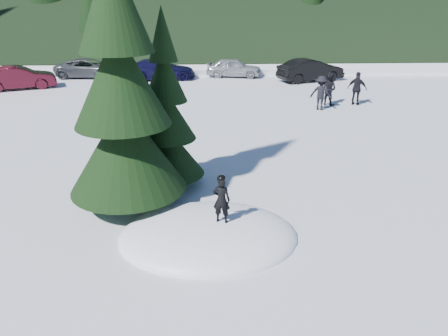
{
  "coord_description": "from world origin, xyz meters",
  "views": [
    {
      "loc": [
        -0.01,
        -9.46,
        5.72
      ],
      "look_at": [
        0.46,
        1.86,
        1.1
      ],
      "focal_mm": 35.0,
      "sensor_mm": 36.0,
      "label": 1
    }
  ],
  "objects_px": {
    "adult_1": "(357,89)",
    "adult_2": "(321,93)",
    "car_3": "(160,69)",
    "child_skier": "(222,200)",
    "spruce_short": "(167,121)",
    "car_4": "(234,68)",
    "car_2": "(90,68)",
    "car_1": "(19,78)",
    "adult_0": "(329,89)",
    "spruce_tall": "(121,91)",
    "car_5": "(311,70)"
  },
  "relations": [
    {
      "from": "car_1",
      "to": "car_5",
      "type": "relative_size",
      "value": 0.95
    },
    {
      "from": "spruce_tall",
      "to": "child_skier",
      "type": "height_order",
      "value": "spruce_tall"
    },
    {
      "from": "spruce_short",
      "to": "car_4",
      "type": "bearing_deg",
      "value": 80.21
    },
    {
      "from": "car_3",
      "to": "child_skier",
      "type": "bearing_deg",
      "value": -175.8
    },
    {
      "from": "child_skier",
      "to": "car_4",
      "type": "height_order",
      "value": "child_skier"
    },
    {
      "from": "adult_1",
      "to": "spruce_short",
      "type": "bearing_deg",
      "value": 81.19
    },
    {
      "from": "spruce_tall",
      "to": "spruce_short",
      "type": "relative_size",
      "value": 1.6
    },
    {
      "from": "car_4",
      "to": "car_5",
      "type": "relative_size",
      "value": 0.86
    },
    {
      "from": "car_3",
      "to": "car_5",
      "type": "xyz_separation_m",
      "value": [
        10.18,
        -1.0,
        0.05
      ]
    },
    {
      "from": "adult_1",
      "to": "car_1",
      "type": "distance_m",
      "value": 20.18
    },
    {
      "from": "adult_1",
      "to": "car_4",
      "type": "relative_size",
      "value": 0.46
    },
    {
      "from": "child_skier",
      "to": "adult_0",
      "type": "relative_size",
      "value": 0.68
    },
    {
      "from": "car_3",
      "to": "spruce_short",
      "type": "bearing_deg",
      "value": -178.93
    },
    {
      "from": "spruce_tall",
      "to": "adult_2",
      "type": "xyz_separation_m",
      "value": [
        8.06,
        10.54,
        -2.45
      ]
    },
    {
      "from": "spruce_short",
      "to": "car_2",
      "type": "xyz_separation_m",
      "value": [
        -6.98,
        18.8,
        -1.46
      ]
    },
    {
      "from": "spruce_short",
      "to": "car_2",
      "type": "height_order",
      "value": "spruce_short"
    },
    {
      "from": "car_2",
      "to": "car_4",
      "type": "relative_size",
      "value": 1.21
    },
    {
      "from": "child_skier",
      "to": "car_3",
      "type": "distance_m",
      "value": 21.33
    },
    {
      "from": "adult_0",
      "to": "adult_2",
      "type": "xyz_separation_m",
      "value": [
        -0.69,
        -1.04,
        0.02
      ]
    },
    {
      "from": "child_skier",
      "to": "adult_1",
      "type": "height_order",
      "value": "adult_1"
    },
    {
      "from": "spruce_tall",
      "to": "adult_1",
      "type": "distance_m",
      "value": 15.54
    },
    {
      "from": "adult_0",
      "to": "child_skier",
      "type": "bearing_deg",
      "value": 111.17
    },
    {
      "from": "car_2",
      "to": "car_3",
      "type": "xyz_separation_m",
      "value": [
        5.07,
        -1.02,
        0.04
      ]
    },
    {
      "from": "car_2",
      "to": "car_4",
      "type": "distance_m",
      "value": 10.18
    },
    {
      "from": "car_1",
      "to": "car_2",
      "type": "relative_size",
      "value": 0.92
    },
    {
      "from": "car_5",
      "to": "car_1",
      "type": "bearing_deg",
      "value": 76.02
    },
    {
      "from": "spruce_short",
      "to": "car_1",
      "type": "relative_size",
      "value": 1.26
    },
    {
      "from": "spruce_tall",
      "to": "adult_0",
      "type": "relative_size",
      "value": 5.07
    },
    {
      "from": "spruce_tall",
      "to": "car_3",
      "type": "bearing_deg",
      "value": 92.74
    },
    {
      "from": "car_2",
      "to": "adult_2",
      "type": "bearing_deg",
      "value": -121.42
    },
    {
      "from": "adult_2",
      "to": "car_1",
      "type": "distance_m",
      "value": 18.36
    },
    {
      "from": "spruce_tall",
      "to": "adult_2",
      "type": "bearing_deg",
      "value": 52.62
    },
    {
      "from": "adult_0",
      "to": "car_2",
      "type": "xyz_separation_m",
      "value": [
        -14.73,
        8.62,
        -0.2
      ]
    },
    {
      "from": "adult_2",
      "to": "car_2",
      "type": "relative_size",
      "value": 0.37
    },
    {
      "from": "adult_1",
      "to": "adult_2",
      "type": "distance_m",
      "value": 2.35
    },
    {
      "from": "spruce_short",
      "to": "car_4",
      "type": "height_order",
      "value": "spruce_short"
    },
    {
      "from": "spruce_tall",
      "to": "adult_0",
      "type": "distance_m",
      "value": 14.72
    },
    {
      "from": "spruce_short",
      "to": "car_3",
      "type": "height_order",
      "value": "spruce_short"
    },
    {
      "from": "adult_2",
      "to": "child_skier",
      "type": "bearing_deg",
      "value": 93.29
    },
    {
      "from": "adult_1",
      "to": "car_2",
      "type": "distance_m",
      "value": 18.41
    },
    {
      "from": "adult_1",
      "to": "car_1",
      "type": "relative_size",
      "value": 0.41
    },
    {
      "from": "adult_1",
      "to": "car_4",
      "type": "distance_m",
      "value": 10.39
    },
    {
      "from": "spruce_short",
      "to": "car_5",
      "type": "distance_m",
      "value": 18.75
    },
    {
      "from": "child_skier",
      "to": "spruce_tall",
      "type": "bearing_deg",
      "value": -21.82
    },
    {
      "from": "child_skier",
      "to": "adult_0",
      "type": "height_order",
      "value": "adult_0"
    },
    {
      "from": "child_skier",
      "to": "car_4",
      "type": "distance_m",
      "value": 21.86
    },
    {
      "from": "adult_1",
      "to": "car_5",
      "type": "distance_m",
      "value": 6.79
    },
    {
      "from": "spruce_short",
      "to": "car_5",
      "type": "height_order",
      "value": "spruce_short"
    },
    {
      "from": "car_3",
      "to": "car_4",
      "type": "height_order",
      "value": "car_3"
    },
    {
      "from": "car_3",
      "to": "car_5",
      "type": "relative_size",
      "value": 1.06
    }
  ]
}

